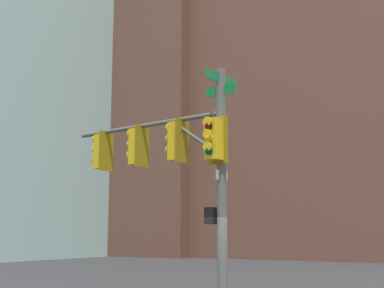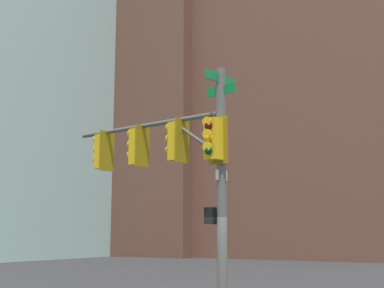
{
  "view_description": "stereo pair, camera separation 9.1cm",
  "coord_description": "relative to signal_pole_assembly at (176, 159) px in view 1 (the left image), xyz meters",
  "views": [
    {
      "loc": [
        5.72,
        -10.98,
        2.12
      ],
      "look_at": [
        -0.98,
        0.39,
        4.36
      ],
      "focal_mm": 49.33,
      "sensor_mm": 36.0,
      "label": 1
    },
    {
      "loc": [
        5.8,
        -10.94,
        2.12
      ],
      "look_at": [
        -0.98,
        0.39,
        4.36
      ],
      "focal_mm": 49.33,
      "sensor_mm": 36.0,
      "label": 2
    }
  ],
  "objects": [
    {
      "name": "building_brick_midblock",
      "position": [
        -27.23,
        35.65,
        20.95
      ],
      "size": [
        20.74,
        16.24,
        49.93
      ],
      "primitive_type": "cube",
      "color": "brown",
      "rests_on": "ground_plane"
    },
    {
      "name": "signal_pole_assembly",
      "position": [
        0.0,
        0.0,
        0.0
      ],
      "size": [
        5.46,
        1.4,
        6.17
      ],
      "rotation": [
        0.0,
        0.0,
        3.02
      ],
      "color": "#4C514C",
      "rests_on": "ground_plane"
    },
    {
      "name": "building_brick_nearside",
      "position": [
        -10.5,
        37.53,
        13.78
      ],
      "size": [
        27.61,
        16.91,
        35.59
      ],
      "primitive_type": "cube",
      "color": "brown",
      "rests_on": "ground_plane"
    }
  ]
}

